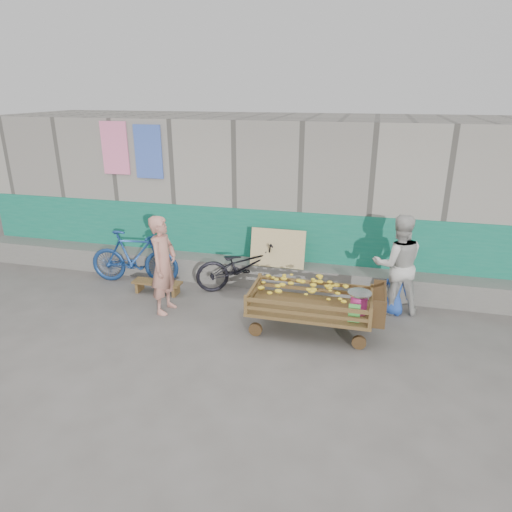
% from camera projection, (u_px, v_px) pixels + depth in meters
% --- Properties ---
extents(ground, '(80.00, 80.00, 0.00)m').
position_uv_depth(ground, '(225.00, 347.00, 6.60)').
color(ground, '#56524E').
rests_on(ground, ground).
extents(building_wall, '(12.00, 3.50, 3.00)m').
position_uv_depth(building_wall, '(282.00, 191.00, 9.78)').
color(building_wall, gray).
rests_on(building_wall, ground).
extents(banana_cart, '(2.02, 0.92, 0.86)m').
position_uv_depth(banana_cart, '(308.00, 296.00, 6.86)').
color(banana_cart, brown).
rests_on(banana_cart, ground).
extents(bench, '(0.90, 0.27, 0.23)m').
position_uv_depth(bench, '(157.00, 285.00, 8.31)').
color(bench, brown).
rests_on(bench, ground).
extents(vendor_man, '(0.43, 0.62, 1.65)m').
position_uv_depth(vendor_man, '(163.00, 265.00, 7.43)').
color(vendor_man, tan).
rests_on(vendor_man, ground).
extents(woman, '(0.92, 0.78, 1.68)m').
position_uv_depth(woman, '(398.00, 265.00, 7.40)').
color(woman, beige).
rests_on(woman, ground).
extents(child, '(0.47, 0.36, 0.85)m').
position_uv_depth(child, '(395.00, 290.00, 7.46)').
color(child, '#2348A8').
rests_on(child, ground).
extents(bicycle_dark, '(1.85, 1.29, 0.92)m').
position_uv_depth(bicycle_dark, '(244.00, 266.00, 8.38)').
color(bicycle_dark, black).
rests_on(bicycle_dark, ground).
extents(bicycle_blue, '(1.76, 0.68, 1.03)m').
position_uv_depth(bicycle_blue, '(134.00, 257.00, 8.66)').
color(bicycle_blue, navy).
rests_on(bicycle_blue, ground).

